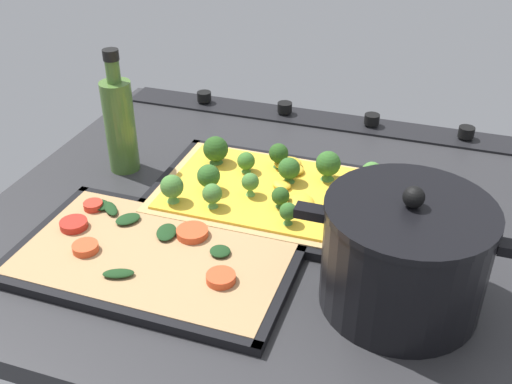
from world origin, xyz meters
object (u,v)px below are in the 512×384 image
object	(u,v)px
broccoli_pizza	(274,188)
baking_tray_back	(156,259)
cooking_pot	(404,256)
veggie_pizza_back	(153,253)
oil_bottle	(120,123)
baking_tray_front	(275,198)

from	to	relation	value
broccoli_pizza	baking_tray_back	bearing A→B (deg)	61.68
baking_tray_back	cooking_pot	distance (cm)	31.35
baking_tray_back	veggie_pizza_back	distance (cm)	0.88
broccoli_pizza	oil_bottle	size ratio (longest dim) A/B	1.73
veggie_pizza_back	oil_bottle	size ratio (longest dim) A/B	1.70
cooking_pot	baking_tray_front	bearing A→B (deg)	-39.16
baking_tray_front	cooking_pot	distance (cm)	26.79
broccoli_pizza	baking_tray_back	size ratio (longest dim) A/B	0.95
broccoli_pizza	baking_tray_back	xyz separation A→B (cm)	(10.22, 18.96, -1.74)
baking_tray_back	oil_bottle	distance (cm)	26.90
baking_tray_front	broccoli_pizza	bearing A→B (deg)	-40.33
baking_tray_back	broccoli_pizza	bearing A→B (deg)	-118.32
veggie_pizza_back	baking_tray_back	bearing A→B (deg)	146.61
broccoli_pizza	cooking_pot	size ratio (longest dim) A/B	1.34
broccoli_pizza	veggie_pizza_back	xyz separation A→B (cm)	(10.67, 18.66, -1.04)
broccoli_pizza	veggie_pizza_back	world-z (taller)	broccoli_pizza
cooking_pot	broccoli_pizza	bearing A→B (deg)	-39.17
cooking_pot	oil_bottle	distance (cm)	49.72
oil_bottle	baking_tray_front	bearing A→B (deg)	176.43
broccoli_pizza	oil_bottle	bearing A→B (deg)	-3.20
veggie_pizza_back	cooking_pot	distance (cm)	31.63
baking_tray_front	oil_bottle	bearing A→B (deg)	-3.57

